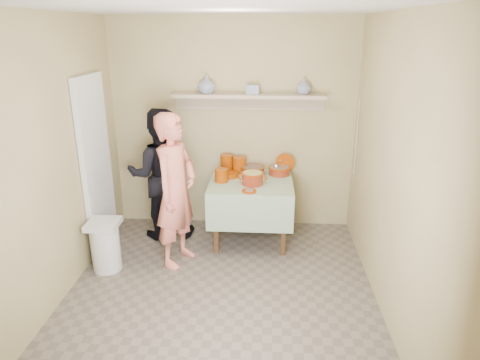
# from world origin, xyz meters

# --- Properties ---
(ground) EXTENTS (3.50, 3.50, 0.00)m
(ground) POSITION_xyz_m (0.00, 0.00, 0.00)
(ground) COLOR #63584E
(ground) RESTS_ON ground
(tile_panel) EXTENTS (0.06, 0.70, 2.00)m
(tile_panel) POSITION_xyz_m (-1.46, 0.95, 1.00)
(tile_panel) COLOR silver
(tile_panel) RESTS_ON ground
(plate_stack_a) EXTENTS (0.16, 0.16, 0.22)m
(plate_stack_a) POSITION_xyz_m (-0.07, 1.59, 0.87)
(plate_stack_a) COLOR #7E2B02
(plate_stack_a) RESTS_ON serving_table
(plate_stack_b) EXTENTS (0.17, 0.17, 0.20)m
(plate_stack_b) POSITION_xyz_m (0.09, 1.55, 0.86)
(plate_stack_b) COLOR #7E2B02
(plate_stack_b) RESTS_ON serving_table
(bowl_stack) EXTENTS (0.16, 0.16, 0.16)m
(bowl_stack) POSITION_xyz_m (-0.10, 1.21, 0.84)
(bowl_stack) COLOR #7E2B02
(bowl_stack) RESTS_ON serving_table
(empty_bowl) EXTENTS (0.19, 0.19, 0.06)m
(empty_bowl) POSITION_xyz_m (-0.00, 1.37, 0.79)
(empty_bowl) COLOR #7E2B02
(empty_bowl) RESTS_ON serving_table
(propped_lid) EXTENTS (0.25, 0.05, 0.24)m
(propped_lid) POSITION_xyz_m (0.65, 1.59, 0.88)
(propped_lid) COLOR #7E2B02
(propped_lid) RESTS_ON serving_table
(vase_right) EXTENTS (0.22, 0.22, 0.18)m
(vase_right) POSITION_xyz_m (0.84, 1.64, 1.81)
(vase_right) COLOR navy
(vase_right) RESTS_ON wall_shelf
(vase_left) EXTENTS (0.29, 0.29, 0.21)m
(vase_left) POSITION_xyz_m (-0.30, 1.62, 1.83)
(vase_left) COLOR navy
(vase_left) RESTS_ON wall_shelf
(ceramic_box) EXTENTS (0.16, 0.13, 0.11)m
(ceramic_box) POSITION_xyz_m (0.25, 1.61, 1.77)
(ceramic_box) COLOR navy
(ceramic_box) RESTS_ON wall_shelf
(person_cook) EXTENTS (0.58, 0.71, 1.67)m
(person_cook) POSITION_xyz_m (-0.52, 0.69, 0.83)
(person_cook) COLOR #D36B5B
(person_cook) RESTS_ON ground
(person_helper) EXTENTS (0.88, 0.75, 1.59)m
(person_helper) POSITION_xyz_m (-0.85, 1.32, 0.80)
(person_helper) COLOR black
(person_helper) RESTS_ON ground
(room_shell) EXTENTS (3.04, 3.54, 2.62)m
(room_shell) POSITION_xyz_m (0.00, 0.00, 1.61)
(room_shell) COLOR tan
(room_shell) RESTS_ON ground
(serving_table) EXTENTS (0.97, 0.97, 0.76)m
(serving_table) POSITION_xyz_m (0.25, 1.28, 0.64)
(serving_table) COLOR #4C2D16
(serving_table) RESTS_ON ground
(cazuela_meat_a) EXTENTS (0.30, 0.30, 0.10)m
(cazuela_meat_a) POSITION_xyz_m (0.26, 1.50, 0.82)
(cazuela_meat_a) COLOR maroon
(cazuela_meat_a) RESTS_ON serving_table
(cazuela_meat_b) EXTENTS (0.28, 0.28, 0.10)m
(cazuela_meat_b) POSITION_xyz_m (0.59, 1.51, 0.82)
(cazuela_meat_b) COLOR maroon
(cazuela_meat_b) RESTS_ON serving_table
(ladle) EXTENTS (0.08, 0.26, 0.19)m
(ladle) POSITION_xyz_m (0.54, 1.50, 0.87)
(ladle) COLOR silver
(ladle) RESTS_ON cazuela_meat_b
(cazuela_rice) EXTENTS (0.33, 0.25, 0.14)m
(cazuela_rice) POSITION_xyz_m (0.27, 1.14, 0.85)
(cazuela_rice) COLOR maroon
(cazuela_rice) RESTS_ON serving_table
(front_plate) EXTENTS (0.16, 0.16, 0.03)m
(front_plate) POSITION_xyz_m (0.24, 0.90, 0.77)
(front_plate) COLOR #7E2B02
(front_plate) RESTS_ON serving_table
(wall_shelf) EXTENTS (1.80, 0.25, 0.21)m
(wall_shelf) POSITION_xyz_m (0.20, 1.65, 1.67)
(wall_shelf) COLOR tan
(wall_shelf) RESTS_ON room_shell
(trash_bin) EXTENTS (0.32, 0.32, 0.56)m
(trash_bin) POSITION_xyz_m (-1.26, 0.47, 0.28)
(trash_bin) COLOR silver
(trash_bin) RESTS_ON ground
(electrical_cord) EXTENTS (0.01, 0.05, 0.90)m
(electrical_cord) POSITION_xyz_m (1.47, 1.48, 1.25)
(electrical_cord) COLOR silver
(electrical_cord) RESTS_ON wall_shelf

